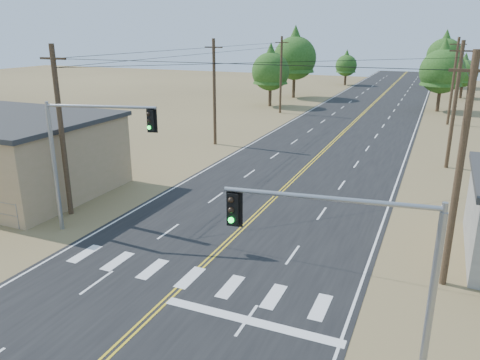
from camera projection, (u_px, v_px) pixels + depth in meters
The scene contains 15 objects.
road at pixel (314, 160), 40.38m from camera, with size 15.00×200.00×0.02m, color black.
utility_pole_left_near at pixel (62, 131), 27.01m from camera, with size 1.80×0.30×10.00m.
utility_pole_left_mid at pixel (214, 92), 44.52m from camera, with size 1.80×0.30×10.00m.
utility_pole_left_far at pixel (281, 74), 62.02m from camera, with size 1.80×0.30×10.00m.
utility_pole_right_near at pixel (459, 173), 19.12m from camera, with size 1.80×0.30×10.00m.
utility_pole_right_mid at pixel (455, 105), 36.63m from camera, with size 1.80×0.30×10.00m.
utility_pole_right_far at pixel (453, 81), 54.14m from camera, with size 1.80×0.30×10.00m.
signal_mast_left at pixel (82, 146), 24.65m from camera, with size 5.84×1.73×7.17m.
signal_mast_right at pixel (368, 265), 13.01m from camera, with size 5.98×1.10×6.48m.
tree_left_near at pixel (271, 68), 67.64m from camera, with size 5.46×5.46×9.11m.
tree_left_mid at pixel (295, 54), 76.03m from camera, with size 6.96×6.96×11.60m.
tree_left_far at pixel (346, 63), 94.77m from camera, with size 4.27×4.27×7.12m.
tree_right_near at pixel (443, 67), 62.92m from camera, with size 5.91×5.91×9.86m.
tree_right_mid at pixel (464, 70), 76.10m from camera, with size 4.41×4.41×7.34m.
tree_right_far at pixel (445, 52), 90.48m from camera, with size 6.60×6.60×11.00m.
Camera 1 is at (9.48, -8.36, 10.66)m, focal length 35.00 mm.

